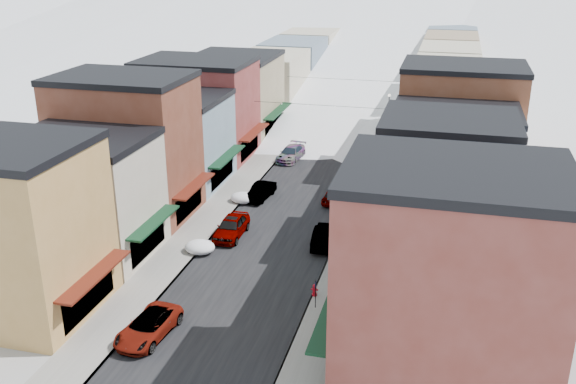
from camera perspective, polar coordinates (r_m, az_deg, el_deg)
The scene contains 39 objects.
ground at distance 37.77m, azimuth -9.07°, elevation -15.79°, with size 600.00×600.00×0.00m, color gray.
road at distance 91.22m, azimuth 5.75°, elevation 6.69°, with size 10.00×160.00×0.01m, color black.
sidewalk_left at distance 92.37m, azimuth 1.67°, elevation 7.01°, with size 3.20×160.00×0.15m, color gray.
sidewalk_right at distance 90.51m, azimuth 9.90°, elevation 6.41°, with size 3.20×160.00×0.15m, color gray.
curb_left at distance 92.06m, azimuth 2.62°, elevation 6.95°, with size 0.10×160.00×0.15m, color slate.
curb_right at distance 90.63m, azimuth 8.92°, elevation 6.49°, with size 0.10×160.00×0.15m, color slate.
bldg_l_yellow at distance 44.17m, azimuth -23.41°, elevation -3.04°, with size 11.30×8.70×11.50m.
bldg_l_cream at distance 50.91m, azimuth -17.64°, elevation -0.35°, with size 11.30×8.20×9.50m.
bldg_l_brick_near at distance 57.20m, azimuth -14.14°, elevation 3.93°, with size 12.30×8.20×12.50m.
bldg_l_grayblue at distance 64.75m, azimuth -10.13°, elevation 4.61°, with size 11.30×9.20×9.00m.
bldg_l_brick_far at distance 72.86m, azimuth -8.04°, elevation 7.38°, with size 13.30×9.20×11.00m.
bldg_l_tan at distance 81.74m, azimuth -4.73°, elevation 8.64°, with size 11.30×11.20×10.00m.
bldg_r_brick_near at distance 34.53m, azimuth 14.01°, elevation -7.67°, with size 12.30×9.20×12.50m.
bldg_r_green at distance 43.27m, azimuth 13.42°, elevation -3.75°, with size 11.30×9.20×9.50m.
bldg_r_blue at distance 51.44m, azimuth 13.77°, elevation 0.86°, with size 11.30×9.20×10.50m.
bldg_r_cream at distance 60.22m, azimuth 14.39°, elevation 3.01°, with size 12.30×9.20×9.00m.
bldg_r_brick_far at distance 68.55m, azimuth 15.01°, elevation 6.21°, with size 13.30×9.20×11.50m.
bldg_r_tan at distance 78.49m, azimuth 14.24°, elevation 7.36°, with size 11.30×11.20×9.50m.
distant_blocks at distance 112.74m, azimuth 7.67°, elevation 11.44°, with size 34.00×55.00×8.00m.
overhead_cables at distance 77.79m, azimuth 4.47°, elevation 8.91°, with size 16.40×15.04×0.04m.
car_white_suv at distance 40.95m, azimuth -12.32°, elevation -11.60°, with size 2.39×5.18×1.44m, color silver.
car_silver_sedan at distance 53.06m, azimuth -5.05°, elevation -3.08°, with size 2.03×5.04×1.72m, color #AAADB3.
car_dark_hatch at distance 60.77m, azimuth -2.43°, elevation 0.06°, with size 1.53×4.40×1.45m, color black.
car_silver_wagon at distance 71.87m, azimuth 0.26°, elevation 3.47°, with size 2.14×5.26×1.53m, color gray.
car_green_sedan at distance 51.47m, azimuth 3.33°, elevation -3.88°, with size 1.72×4.94×1.63m, color black.
car_gray_suv at distance 60.12m, azimuth 4.31°, elevation -0.19°, with size 1.78×4.43×1.51m, color gray.
car_black_sedan at distance 69.91m, azimuth 6.39°, elevation 2.73°, with size 1.85×4.56×1.32m, color black.
car_lane_silver at distance 89.45m, azimuth 4.88°, elevation 6.87°, with size 1.58×3.92×1.33m, color #9DA1A5.
car_lane_white at distance 103.05m, azimuth 7.28°, elevation 8.75°, with size 2.67×5.79×1.61m, color silver.
fire_hydrant at distance 44.21m, azimuth 2.38°, elevation -8.72°, with size 0.50×0.38×0.85m.
parking_sign at distance 42.45m, azimuth 2.46°, elevation -8.87°, with size 0.05×0.27×2.01m.
trash_can at distance 57.67m, azimuth 5.53°, elevation -1.36°, with size 0.51×0.51×0.86m.
streetlamp_near at distance 63.27m, azimuth 6.62°, elevation 3.19°, with size 0.41×0.41×4.87m.
streetlamp_far at distance 85.08m, azimuth 8.94°, elevation 7.53°, with size 0.37×0.37×4.44m.
planter_near at distance 41.64m, azimuth 3.95°, elevation -10.88°, with size 0.61×0.53×0.68m, color #37632C.
planter_far at distance 45.98m, azimuth 6.04°, elevation -7.73°, with size 0.32×0.32×0.57m, color #365C2A.
snow_pile_near at distance 50.74m, azimuth -7.78°, elevation -4.85°, with size 2.38×2.66×1.01m.
snow_pile_mid at distance 60.04m, azimuth -3.98°, elevation -0.50°, with size 2.33×2.63×0.98m.
snow_pile_far at distance 77.17m, azimuth 0.81°, elevation 4.44°, with size 2.06×2.47×0.87m.
Camera 1 is at (12.90, -27.46, 22.49)m, focal length 40.00 mm.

